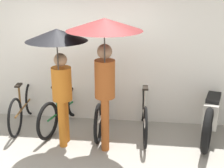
# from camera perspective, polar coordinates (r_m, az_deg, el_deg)

# --- Properties ---
(ground_plane) EXTENTS (30.00, 30.00, 0.00)m
(ground_plane) POSITION_cam_1_polar(r_m,az_deg,el_deg) (4.88, -8.69, -14.71)
(ground_plane) COLOR gray
(back_wall) EXTENTS (11.48, 0.12, 2.50)m
(back_wall) POSITION_cam_1_polar(r_m,az_deg,el_deg) (5.98, -4.78, 4.93)
(back_wall) COLOR silver
(back_wall) RESTS_ON ground
(parked_bicycle_0) EXTENTS (0.44, 1.69, 1.03)m
(parked_bicycle_0) POSITION_cam_1_polar(r_m,az_deg,el_deg) (6.19, -15.82, -3.82)
(parked_bicycle_0) COLOR black
(parked_bicycle_0) RESTS_ON ground
(parked_bicycle_1) EXTENTS (0.56, 1.70, 1.01)m
(parked_bicycle_1) POSITION_cam_1_polar(r_m,az_deg,el_deg) (5.94, -9.00, -4.48)
(parked_bicycle_1) COLOR black
(parked_bicycle_1) RESTS_ON ground
(parked_bicycle_2) EXTENTS (0.44, 1.68, 1.03)m
(parked_bicycle_2) POSITION_cam_1_polar(r_m,az_deg,el_deg) (5.76, -1.75, -4.90)
(parked_bicycle_2) COLOR black
(parked_bicycle_2) RESTS_ON ground
(parked_bicycle_3) EXTENTS (0.44, 1.76, 1.01)m
(parked_bicycle_3) POSITION_cam_1_polar(r_m,az_deg,el_deg) (5.67, 5.86, -5.28)
(parked_bicycle_3) COLOR black
(parked_bicycle_3) RESTS_ON ground
(pedestrian_leading) EXTENTS (0.93, 0.93, 1.97)m
(pedestrian_leading) POSITION_cam_1_polar(r_m,az_deg,el_deg) (4.84, -9.72, 4.77)
(pedestrian_leading) COLOR #C66B1E
(pedestrian_leading) RESTS_ON ground
(pedestrian_center) EXTENTS (1.11, 1.11, 2.14)m
(pedestrian_center) POSITION_cam_1_polar(r_m,az_deg,el_deg) (4.61, -1.37, 6.91)
(pedestrian_center) COLOR #9E4C1E
(pedestrian_center) RESTS_ON ground
(motorcycle) EXTENTS (0.80, 2.02, 0.94)m
(motorcycle) POSITION_cam_1_polar(r_m,az_deg,el_deg) (5.81, 17.79, -5.03)
(motorcycle) COLOR black
(motorcycle) RESTS_ON ground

